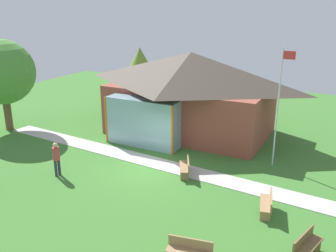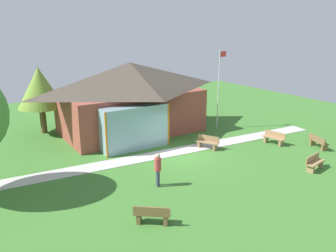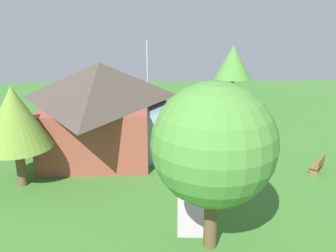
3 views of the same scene
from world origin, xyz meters
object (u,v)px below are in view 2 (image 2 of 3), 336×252
at_px(bench_lawn_far_right, 318,142).
at_px(bench_mid_right, 274,138).
at_px(bench_front_right, 314,163).
at_px(visitor_strolling_lawn, 158,167).
at_px(tree_behind_pavilion_left, 40,88).
at_px(pavilion, 131,97).
at_px(flagpole, 219,86).
at_px(bench_front_left, 152,215).
at_px(bench_rear_near_path, 208,143).

height_order(bench_lawn_far_right, bench_mid_right, same).
distance_m(bench_front_right, visitor_strolling_lawn, 8.97).
height_order(bench_front_right, bench_mid_right, same).
bearing_deg(tree_behind_pavilion_left, pavilion, -31.01).
height_order(bench_front_right, visitor_strolling_lawn, visitor_strolling_lawn).
height_order(flagpole, bench_mid_right, flagpole).
relative_size(visitor_strolling_lawn, tree_behind_pavilion_left, 0.35).
bearing_deg(flagpole, bench_front_right, -94.77).
relative_size(bench_front_left, bench_rear_near_path, 0.94).
height_order(bench_lawn_far_right, bench_rear_near_path, same).
height_order(flagpole, bench_rear_near_path, flagpole).
height_order(pavilion, visitor_strolling_lawn, pavilion).
distance_m(bench_lawn_far_right, bench_front_right, 3.94).
height_order(pavilion, flagpole, flagpole).
xyz_separation_m(pavilion, bench_rear_near_path, (2.56, -6.00, -2.33)).
distance_m(flagpole, tree_behind_pavilion_left, 13.35).
bearing_deg(bench_mid_right, tree_behind_pavilion_left, 36.16).
relative_size(pavilion, visitor_strolling_lawn, 6.28).
xyz_separation_m(bench_front_right, bench_mid_right, (1.56, 4.20, 0.00)).
relative_size(bench_front_left, tree_behind_pavilion_left, 0.29).
distance_m(pavilion, tree_behind_pavilion_left, 6.65).
height_order(flagpole, visitor_strolling_lawn, flagpole).
height_order(bench_lawn_far_right, bench_front_right, same).
height_order(pavilion, bench_lawn_far_right, pavilion).
bearing_deg(pavilion, bench_mid_right, -47.94).
relative_size(bench_mid_right, visitor_strolling_lawn, 0.90).
relative_size(bench_mid_right, bench_front_left, 1.08).
xyz_separation_m(bench_mid_right, bench_front_left, (-11.96, -4.02, 0.00)).
xyz_separation_m(bench_mid_right, visitor_strolling_lawn, (-9.99, -1.21, 0.62)).
bearing_deg(bench_lawn_far_right, flagpole, -143.99).
xyz_separation_m(bench_front_right, bench_front_left, (-10.41, 0.17, 0.00)).
xyz_separation_m(pavilion, bench_mid_right, (6.97, -7.72, -2.33)).
xyz_separation_m(flagpole, bench_lawn_far_right, (2.59, -7.12, -2.95)).
xyz_separation_m(bench_front_right, bench_rear_near_path, (-2.86, 5.93, 0.00)).
distance_m(bench_mid_right, visitor_strolling_lawn, 10.08).
bearing_deg(tree_behind_pavilion_left, bench_mid_right, -41.37).
relative_size(flagpole, bench_lawn_far_right, 3.91).
distance_m(bench_lawn_far_right, tree_behind_pavilion_left, 19.85).
relative_size(bench_rear_near_path, visitor_strolling_lawn, 0.88).
distance_m(bench_rear_near_path, tree_behind_pavilion_left, 12.86).
relative_size(pavilion, bench_lawn_far_right, 6.99).
bearing_deg(bench_front_left, visitor_strolling_lawn, 93.81).
bearing_deg(bench_front_left, bench_lawn_far_right, 46.53).
bearing_deg(bench_rear_near_path, flagpole, -74.54).
bearing_deg(bench_front_left, tree_behind_pavilion_left, 131.33).
xyz_separation_m(pavilion, bench_front_right, (5.42, -11.92, -2.33)).
bearing_deg(bench_front_left, bench_mid_right, 57.35).
relative_size(bench_front_right, tree_behind_pavilion_left, 0.31).
bearing_deg(tree_behind_pavilion_left, bench_rear_near_path, -48.81).
bearing_deg(bench_front_left, flagpole, 77.62).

